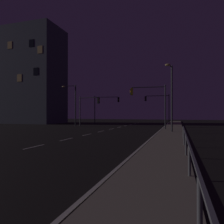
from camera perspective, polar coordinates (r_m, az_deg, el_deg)
The scene contains 12 objects.
ground_plane at distance 21.68m, azimuth -6.26°, elevation -6.01°, with size 112.00×112.00×0.00m, color black.
sidewalk_right at distance 19.85m, azimuth 15.39°, elevation -6.31°, with size 2.50×77.00×0.14m, color gray.
lane_markings_center at distance 24.91m, azimuth -2.98°, elevation -5.27°, with size 0.14×50.00×0.01m.
lane_edge_line at distance 24.92m, azimuth 12.38°, elevation -5.26°, with size 0.14×53.00×0.01m.
traffic_light_near_right at distance 27.80m, azimuth 10.19°, elevation 3.80°, with size 4.61×0.64×5.66m.
traffic_light_mid_right at distance 35.03m, azimuth -6.35°, elevation 1.89°, with size 3.85×0.75×4.98m.
traffic_light_far_right at distance 42.36m, azimuth 12.43°, elevation 2.43°, with size 4.82×0.38×5.72m.
traffic_light_overhead_east at distance 41.83m, azimuth -1.79°, elevation 2.20°, with size 5.08×0.87×5.62m.
street_lamp_median at distance 23.67m, azimuth 15.69°, elevation 5.34°, with size 0.72×1.95×7.21m.
street_lamp_mid_block at distance 35.16m, azimuth -10.49°, elevation 2.92°, with size 2.33×0.71×6.80m.
barrier_fence at distance 8.92m, azimuth 19.72°, elevation -8.31°, with size 0.09×17.29×0.98m.
building_distant at distance 50.82m, azimuth -21.52°, elevation 8.91°, with size 14.73×8.26×20.63m.
Camera 1 is at (8.74, -2.23, 2.12)m, focal length 33.79 mm.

